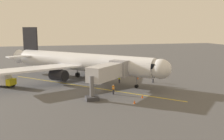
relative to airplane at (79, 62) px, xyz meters
name	(u,v)px	position (x,y,z in m)	size (l,w,h in m)	color
ground_plane	(75,80)	(0.94, -0.18, -4.00)	(220.00, 220.00, 0.00)	#4C4C4F
apron_lead_in_line	(85,86)	(-0.20, 6.20, -4.00)	(0.24, 40.00, 0.01)	yellow
airplane	(79,62)	(0.00, 0.00, 0.00)	(32.92, 33.23, 11.50)	silver
jet_bridge	(111,72)	(-3.97, 11.85, -0.24)	(9.60, 9.37, 5.40)	#B7B7BC
ground_crew_marshaller	(113,89)	(-4.08, 13.25, -3.12)	(0.47, 0.41, 1.71)	#23232D
ground_crew_wing_walker	(153,78)	(-14.57, 6.24, -3.12)	(0.36, 0.46, 1.71)	#23232D
ground_crew_loader	(119,79)	(-7.52, 5.14, -3.12)	(0.47, 0.43, 1.71)	#23232D
box_truck_near_nose	(3,79)	(15.25, 2.12, -2.62)	(4.91, 4.17, 2.62)	yellow
tug_portside	(77,66)	(-1.33, -15.48, -3.30)	(2.74, 2.47, 1.50)	black
safety_cone_nose_left	(134,102)	(-5.81, 19.32, -3.73)	(0.32, 0.32, 0.55)	#F2590F
safety_cone_nose_right	(142,96)	(-8.10, 16.70, -3.73)	(0.32, 0.32, 0.55)	#F2590F
safety_cone_wing_port	(138,78)	(-12.72, 2.15, -3.73)	(0.32, 0.32, 0.55)	#F2590F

